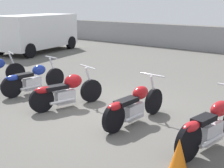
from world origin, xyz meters
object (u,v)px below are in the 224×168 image
Objects in this scene: motorcycle_slot_2 at (66,91)px; traffic_cone_near at (179,154)px; motorcycle_slot_4 at (212,125)px; parked_van at (37,31)px; motorcycle_slot_1 at (33,79)px; motorcycle_slot_3 at (134,105)px.

traffic_cone_near is at bearing 0.02° from motorcycle_slot_2.
parked_van reaches higher than motorcycle_slot_4.
motorcycle_slot_1 is 4.00× the size of traffic_cone_near.
motorcycle_slot_2 is at bearing -3.97° from motorcycle_slot_1.
motorcycle_slot_1 is 0.41× the size of parked_van.
motorcycle_slot_1 is 0.94× the size of motorcycle_slot_4.
motorcycle_slot_2 is 3.80× the size of traffic_cone_near.
motorcycle_slot_1 is at bearing -51.12° from parked_van.
parked_van reaches higher than traffic_cone_near.
motorcycle_slot_3 is 0.41× the size of parked_van.
motorcycle_slot_4 is at bearing 3.04° from motorcycle_slot_1.
traffic_cone_near is (3.60, -0.92, -0.17)m from motorcycle_slot_2.
motorcycle_slot_1 is 8.12m from parked_van.
motorcycle_slot_2 is 0.95× the size of motorcycle_slot_3.
motorcycle_slot_1 is 1.72m from motorcycle_slot_2.
traffic_cone_near is at bearing -33.20° from motorcycle_slot_3.
motorcycle_slot_4 is 1.07m from traffic_cone_near.
motorcycle_slot_1 reaches higher than motorcycle_slot_3.
motorcycle_slot_2 is (1.70, -0.25, 0.02)m from motorcycle_slot_1.
parked_van is 13.22m from traffic_cone_near.
motorcycle_slot_4 is at bearing -36.55° from parked_van.
motorcycle_slot_4 is 0.44× the size of parked_van.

